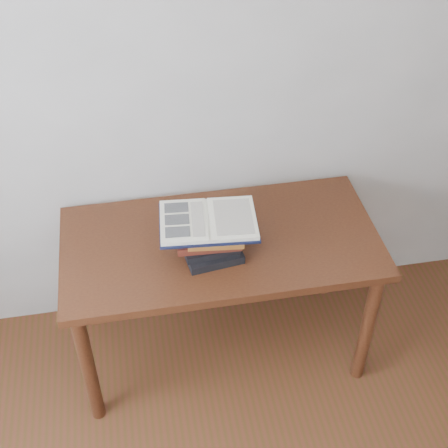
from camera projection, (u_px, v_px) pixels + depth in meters
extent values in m
cube|color=beige|center=(180.00, 70.00, 2.46)|extent=(3.50, 0.04, 2.60)
cube|color=#492512|center=(221.00, 243.00, 2.60)|extent=(1.32, 0.66, 0.04)
cylinder|color=#492512|center=(88.00, 368.00, 2.56)|extent=(0.06, 0.06, 0.67)
cylinder|color=#492512|center=(367.00, 327.00, 2.72)|extent=(0.06, 0.06, 0.67)
cylinder|color=#492512|center=(87.00, 275.00, 2.96)|extent=(0.06, 0.06, 0.67)
cylinder|color=#492512|center=(330.00, 244.00, 3.12)|extent=(0.06, 0.06, 0.67)
cube|color=black|center=(213.00, 253.00, 2.51)|extent=(0.24, 0.19, 0.04)
cube|color=black|center=(210.00, 246.00, 2.49)|extent=(0.23, 0.15, 0.03)
cube|color=#5B2016|center=(208.00, 238.00, 2.48)|extent=(0.26, 0.17, 0.03)
cube|color=#A06D24|center=(215.00, 235.00, 2.45)|extent=(0.23, 0.16, 0.03)
cube|color=olive|center=(211.00, 228.00, 2.44)|extent=(0.22, 0.18, 0.03)
cube|color=black|center=(208.00, 223.00, 2.43)|extent=(0.40, 0.30, 0.01)
cube|color=beige|center=(184.00, 221.00, 2.41)|extent=(0.20, 0.27, 0.02)
cube|color=beige|center=(233.00, 219.00, 2.43)|extent=(0.20, 0.27, 0.02)
cylinder|color=beige|center=(208.00, 220.00, 2.42)|extent=(0.03, 0.25, 0.01)
cube|color=black|center=(176.00, 208.00, 2.46)|extent=(0.10, 0.07, 0.00)
cube|color=black|center=(177.00, 219.00, 2.41)|extent=(0.10, 0.07, 0.00)
cube|color=black|center=(178.00, 232.00, 2.35)|extent=(0.10, 0.07, 0.00)
cube|color=beige|center=(198.00, 219.00, 2.41)|extent=(0.06, 0.21, 0.00)
cube|color=beige|center=(233.00, 217.00, 2.42)|extent=(0.16, 0.22, 0.00)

